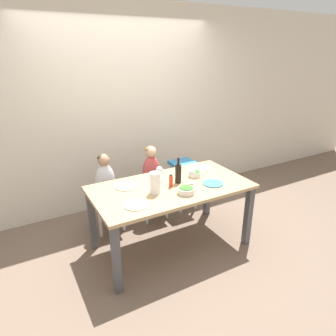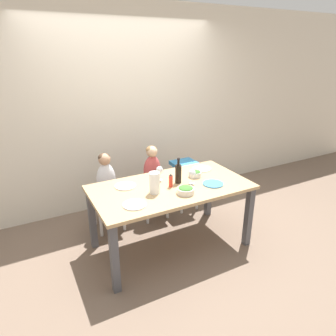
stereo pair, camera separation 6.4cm
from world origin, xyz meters
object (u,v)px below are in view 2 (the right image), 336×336
object	(u,v)px
salad_bowl_small	(195,173)
person_child_center	(152,166)
chair_far_left	(108,200)
wine_bottle	(178,173)
person_child_left	(106,175)
dinner_plate_back_left	(125,186)
wine_glass_near	(192,174)
salad_bowl_large	(186,190)
wine_glass_far	(160,170)
chair_far_center	(153,190)
dinner_plate_front_left	(135,205)
paper_towel_roll	(154,183)
dinner_plate_front_right	(213,184)
dinner_plate_back_right	(202,169)
chair_right_highchair	(185,173)

from	to	relation	value
salad_bowl_small	person_child_center	bearing A→B (deg)	113.19
chair_far_left	wine_bottle	xyz separation A→B (m)	(0.61, -0.66, 0.49)
person_child_left	dinner_plate_back_left	xyz separation A→B (m)	(0.07, -0.49, 0.04)
wine_glass_near	salad_bowl_large	bearing A→B (deg)	-136.81
wine_glass_far	salad_bowl_small	distance (m)	0.42
chair_far_left	wine_glass_near	size ratio (longest dim) A/B	2.70
person_child_left	salad_bowl_large	world-z (taller)	person_child_left
chair_far_center	chair_far_left	bearing A→B (deg)	180.00
salad_bowl_large	dinner_plate_front_left	bearing A→B (deg)	178.84
wine_glass_near	wine_glass_far	xyz separation A→B (m)	(-0.27, 0.25, 0.00)
paper_towel_roll	wine_glass_near	world-z (taller)	paper_towel_roll
dinner_plate_front_right	wine_glass_near	bearing A→B (deg)	148.39
paper_towel_roll	wine_glass_far	xyz separation A→B (m)	(0.19, 0.26, 0.01)
dinner_plate_back_right	chair_far_left	bearing A→B (deg)	157.22
person_child_center	paper_towel_roll	size ratio (longest dim) A/B	2.43
chair_right_highchair	person_child_center	distance (m)	0.53
chair_far_center	wine_glass_far	bearing A→B (deg)	-105.80
person_child_center	wine_glass_far	world-z (taller)	person_child_center
chair_far_left	dinner_plate_back_right	world-z (taller)	dinner_plate_back_right
wine_bottle	salad_bowl_small	world-z (taller)	wine_bottle
chair_right_highchair	person_child_left	size ratio (longest dim) A/B	1.26
chair_far_left	wine_bottle	world-z (taller)	wine_bottle
chair_far_center	person_child_left	world-z (taller)	person_child_left
person_child_center	salad_bowl_small	bearing A→B (deg)	-66.81
chair_far_center	wine_bottle	size ratio (longest dim) A/B	1.58
person_child_center	wine_bottle	bearing A→B (deg)	-89.44
chair_far_left	salad_bowl_small	xyz separation A→B (m)	(0.87, -0.60, 0.41)
salad_bowl_small	dinner_plate_back_right	xyz separation A→B (m)	(0.20, 0.16, -0.03)
dinner_plate_back_left	salad_bowl_small	bearing A→B (deg)	-8.50
salad_bowl_small	chair_right_highchair	bearing A→B (deg)	68.28
wine_bottle	dinner_plate_front_right	world-z (taller)	wine_bottle
dinner_plate_front_left	wine_glass_near	bearing A→B (deg)	12.49
wine_glass_far	dinner_plate_front_left	distance (m)	0.63
salad_bowl_small	dinner_plate_front_left	distance (m)	0.92
chair_far_left	person_child_center	bearing A→B (deg)	0.08
chair_far_left	dinner_plate_back_left	size ratio (longest dim) A/B	2.01
person_child_left	dinner_plate_back_right	bearing A→B (deg)	-22.82
person_child_center	salad_bowl_small	world-z (taller)	person_child_center
chair_far_center	salad_bowl_large	xyz separation A→B (m)	(-0.06, -0.93, 0.41)
chair_right_highchair	dinner_plate_front_right	world-z (taller)	dinner_plate_front_right
chair_far_center	wine_bottle	distance (m)	0.82
dinner_plate_front_left	wine_glass_far	bearing A→B (deg)	41.35
dinner_plate_front_right	person_child_left	bearing A→B (deg)	136.68
dinner_plate_front_left	dinner_plate_front_right	xyz separation A→B (m)	(0.93, 0.04, 0.00)
person_child_left	dinner_plate_back_left	size ratio (longest dim) A/B	2.41
wine_bottle	chair_far_left	bearing A→B (deg)	132.97
paper_towel_roll	wine_glass_far	size ratio (longest dim) A/B	1.33
chair_far_center	chair_right_highchair	world-z (taller)	chair_right_highchair
salad_bowl_large	salad_bowl_small	size ratio (longest dim) A/B	1.22
chair_right_highchair	dinner_plate_back_right	size ratio (longest dim) A/B	3.04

